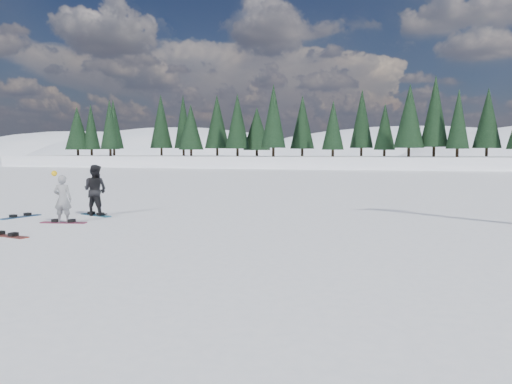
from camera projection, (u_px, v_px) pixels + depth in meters
The scene contains 8 objects.
ground at pixel (93, 230), 14.97m from camera, with size 420.00×420.00×0.00m, color white.
alpine_backdrop at pixel (329, 190), 201.83m from camera, with size 412.50×227.00×53.20m.
snowboarder_woman at pixel (63, 199), 16.29m from camera, with size 0.65×0.50×1.73m.
snowboarder_man at pixel (95, 190), 18.14m from camera, with size 0.90×0.70×1.86m, color black.
snowboard_woman at pixel (64, 223), 16.36m from camera, with size 1.50×0.28×0.03m, color maroon.
snowboard_man at pixel (96, 215), 18.22m from camera, with size 1.50×0.28×0.03m, color #186488.
snowboard_loose_a at pixel (21, 217), 17.74m from camera, with size 1.50×0.28×0.03m, color #19528D.
snowboard_loose_b at pixel (7, 236), 13.83m from camera, with size 1.50×0.28×0.03m, color maroon.
Camera 1 is at (8.36, -13.19, 2.40)m, focal length 35.00 mm.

